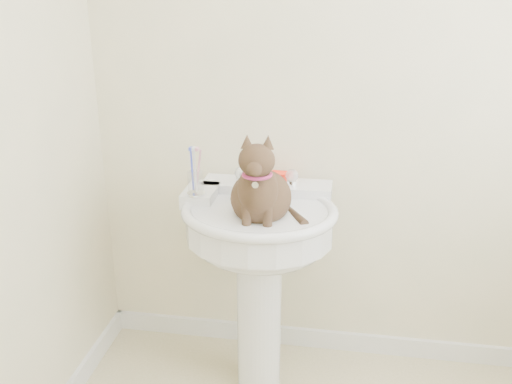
% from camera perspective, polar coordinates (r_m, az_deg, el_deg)
% --- Properties ---
extents(wall_back, '(2.20, 0.00, 2.50)m').
position_cam_1_polar(wall_back, '(2.29, 10.52, 11.10)').
color(wall_back, '#F4E3BA').
rests_on(wall_back, ground).
extents(baseboard_back, '(2.20, 0.02, 0.09)m').
position_cam_1_polar(baseboard_back, '(2.75, 8.83, -14.51)').
color(baseboard_back, white).
rests_on(baseboard_back, floor).
extents(pedestal_sink, '(0.61, 0.60, 0.84)m').
position_cam_1_polar(pedestal_sink, '(2.21, 0.29, -5.08)').
color(pedestal_sink, white).
rests_on(pedestal_sink, floor).
extents(faucet, '(0.28, 0.12, 0.14)m').
position_cam_1_polar(faucet, '(2.26, 0.96, 1.59)').
color(faucet, silver).
rests_on(faucet, pedestal_sink).
extents(soap_bar, '(0.09, 0.06, 0.03)m').
position_cam_1_polar(soap_bar, '(2.35, 2.63, 1.60)').
color(soap_bar, red).
rests_on(soap_bar, pedestal_sink).
extents(toothbrush_cup, '(0.07, 0.07, 0.18)m').
position_cam_1_polar(toothbrush_cup, '(2.18, -6.05, 0.95)').
color(toothbrush_cup, silver).
rests_on(toothbrush_cup, pedestal_sink).
extents(cat, '(0.25, 0.31, 0.45)m').
position_cam_1_polar(cat, '(2.06, 0.44, -0.02)').
color(cat, '#4C301F').
rests_on(cat, pedestal_sink).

